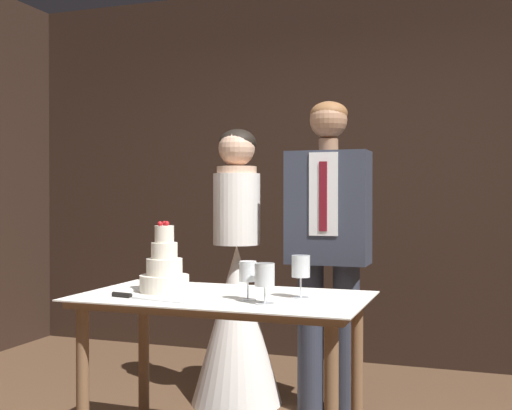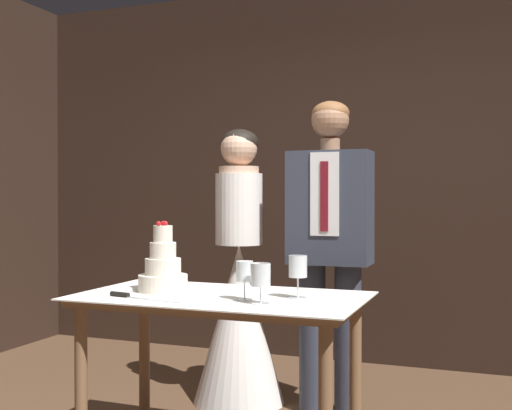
% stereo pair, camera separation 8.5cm
% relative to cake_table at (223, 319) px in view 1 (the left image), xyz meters
% --- Properties ---
extents(wall_back, '(5.59, 0.12, 2.84)m').
position_rel_cake_table_xyz_m(wall_back, '(0.17, 2.13, 0.74)').
color(wall_back, black).
rests_on(wall_back, ground_plane).
extents(cake_table, '(1.29, 0.72, 0.79)m').
position_rel_cake_table_xyz_m(cake_table, '(0.00, 0.00, 0.00)').
color(cake_table, brown).
rests_on(cake_table, ground_plane).
extents(tiered_cake, '(0.23, 0.23, 0.33)m').
position_rel_cake_table_xyz_m(tiered_cake, '(-0.30, 0.01, 0.21)').
color(tiered_cake, silver).
rests_on(tiered_cake, cake_table).
extents(cake_knife, '(0.39, 0.08, 0.02)m').
position_rel_cake_table_xyz_m(cake_knife, '(-0.33, -0.21, 0.11)').
color(cake_knife, silver).
rests_on(cake_knife, cake_table).
extents(wine_glass_near, '(0.08, 0.08, 0.19)m').
position_rel_cake_table_xyz_m(wine_glass_near, '(0.35, 0.04, 0.23)').
color(wine_glass_near, silver).
rests_on(wine_glass_near, cake_table).
extents(wine_glass_middle, '(0.08, 0.08, 0.17)m').
position_rel_cake_table_xyz_m(wine_glass_middle, '(0.25, -0.16, 0.22)').
color(wine_glass_middle, silver).
rests_on(wine_glass_middle, cake_table).
extents(wine_glass_far, '(0.07, 0.07, 0.17)m').
position_rel_cake_table_xyz_m(wine_glass_far, '(0.15, -0.09, 0.22)').
color(wine_glass_far, silver).
rests_on(wine_glass_far, cake_table).
extents(bride, '(0.54, 0.54, 1.63)m').
position_rel_cake_table_xyz_m(bride, '(-0.28, 0.90, -0.07)').
color(bride, white).
rests_on(bride, ground_plane).
extents(groom, '(0.46, 0.25, 1.77)m').
position_rel_cake_table_xyz_m(groom, '(0.28, 0.90, 0.33)').
color(groom, '#333847').
rests_on(groom, ground_plane).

